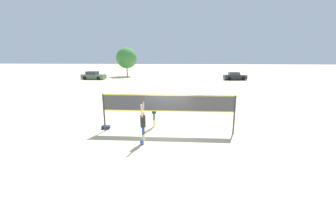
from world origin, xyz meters
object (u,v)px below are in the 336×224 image
(gear_bag, at_px, (106,127))
(parked_car_mid, at_px, (235,76))
(player_spiker, at_px, (143,122))
(volleyball_net, at_px, (168,105))
(tree_left_cluster, at_px, (127,58))
(volleyball, at_px, (142,142))
(parked_car_near, at_px, (93,76))
(player_blocker, at_px, (154,109))

(gear_bag, height_order, parked_car_mid, parked_car_mid)
(player_spiker, relative_size, parked_car_mid, 0.53)
(volleyball_net, xyz_separation_m, player_spiker, (-1.20, -1.78, -0.53))
(player_spiker, distance_m, tree_left_cluster, 39.11)
(volleyball_net, xyz_separation_m, volleyball, (-1.24, -2.00, -1.57))
(volleyball_net, bearing_deg, tree_left_cluster, 107.41)
(player_spiker, relative_size, parked_car_near, 0.47)
(parked_car_near, bearing_deg, parked_car_mid, 8.48)
(gear_bag, relative_size, parked_car_near, 0.11)
(player_blocker, bearing_deg, volleyball_net, 43.53)
(player_blocker, height_order, gear_bag, player_blocker)
(volleyball, relative_size, parked_car_near, 0.05)
(volleyball, xyz_separation_m, tree_left_cluster, (-10.02, 37.91, 3.76))
(volleyball_net, distance_m, gear_bag, 4.31)
(player_spiker, distance_m, player_blocker, 2.81)
(volleyball, bearing_deg, volleyball_net, 58.28)
(player_spiker, xyz_separation_m, parked_car_mid, (11.71, 31.71, -0.51))
(player_spiker, distance_m, parked_car_near, 34.36)
(volleyball, xyz_separation_m, parked_car_near, (-14.92, 31.15, 0.56))
(player_spiker, xyz_separation_m, parked_car_near, (-14.95, 30.93, -0.48))
(gear_bag, height_order, parked_car_near, parked_car_near)
(player_spiker, height_order, player_blocker, player_blocker)
(gear_bag, bearing_deg, player_spiker, -37.97)
(player_spiker, height_order, volleyball, player_spiker)
(parked_car_near, bearing_deg, tree_left_cluster, 60.92)
(player_spiker, height_order, gear_bag, player_spiker)
(player_spiker, xyz_separation_m, gear_bag, (-2.79, 2.18, -1.05))
(player_spiker, height_order, parked_car_mid, player_spiker)
(volleyball_net, relative_size, volleyball, 34.00)
(parked_car_near, xyz_separation_m, parked_car_mid, (26.67, 0.78, -0.03))
(volleyball_net, relative_size, tree_left_cluster, 1.30)
(tree_left_cluster, bearing_deg, player_spiker, -75.06)
(gear_bag, bearing_deg, parked_car_mid, 63.83)
(volleyball, bearing_deg, gear_bag, 138.99)
(volleyball_net, relative_size, player_spiker, 3.61)
(player_blocker, distance_m, tree_left_cluster, 36.48)
(volleyball, bearing_deg, tree_left_cluster, 104.81)
(parked_car_near, bearing_deg, player_spiker, -57.40)
(volleyball_net, bearing_deg, parked_car_near, 118.99)
(parked_car_near, distance_m, tree_left_cluster, 8.94)
(player_spiker, relative_size, player_blocker, 0.98)
(parked_car_near, bearing_deg, volleyball_net, -54.20)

